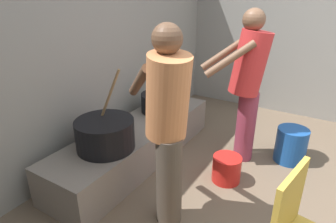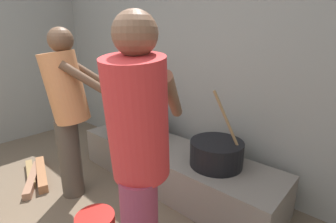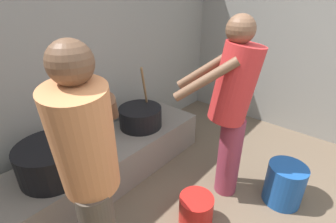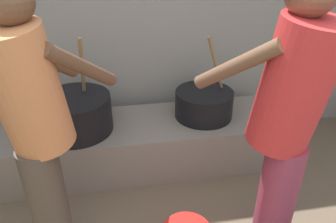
{
  "view_description": "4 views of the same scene",
  "coord_description": "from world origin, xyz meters",
  "px_view_note": "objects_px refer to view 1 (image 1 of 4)",
  "views": [
    {
      "loc": [
        -1.99,
        0.2,
        1.71
      ],
      "look_at": [
        0.06,
        1.46,
        0.68
      ],
      "focal_mm": 30.41,
      "sensor_mm": 36.0,
      "label": 1
    },
    {
      "loc": [
        1.61,
        0.2,
        1.45
      ],
      "look_at": [
        0.51,
        1.41,
        0.96
      ],
      "focal_mm": 26.49,
      "sensor_mm": 36.0,
      "label": 2
    },
    {
      "loc": [
        -0.93,
        0.2,
        1.7
      ],
      "look_at": [
        0.22,
        1.19,
        0.94
      ],
      "focal_mm": 25.83,
      "sensor_mm": 36.0,
      "label": 3
    },
    {
      "loc": [
        -0.04,
        -0.23,
        1.64
      ],
      "look_at": [
        0.21,
        1.22,
        0.84
      ],
      "focal_mm": 33.86,
      "sensor_mm": 36.0,
      "label": 4
    }
  ],
  "objects_px": {
    "cook_in_orange_shirt": "(168,119)",
    "cooking_pot_secondary": "(160,102)",
    "bucket_red_plastic": "(227,169)",
    "cooking_pot_main": "(105,134)",
    "bucket_blue_plastic": "(291,145)",
    "cook_in_red_shirt": "(248,80)"
  },
  "relations": [
    {
      "from": "cook_in_red_shirt",
      "to": "bucket_red_plastic",
      "type": "height_order",
      "value": "cook_in_red_shirt"
    },
    {
      "from": "cooking_pot_main",
      "to": "bucket_blue_plastic",
      "type": "relative_size",
      "value": 1.92
    },
    {
      "from": "cooking_pot_secondary",
      "to": "bucket_red_plastic",
      "type": "xyz_separation_m",
      "value": [
        -0.36,
        -0.99,
        -0.37
      ]
    },
    {
      "from": "bucket_red_plastic",
      "to": "cook_in_red_shirt",
      "type": "bearing_deg",
      "value": 2.67
    },
    {
      "from": "cook_in_orange_shirt",
      "to": "cooking_pot_secondary",
      "type": "bearing_deg",
      "value": 35.36
    },
    {
      "from": "cooking_pot_main",
      "to": "bucket_blue_plastic",
      "type": "distance_m",
      "value": 1.95
    },
    {
      "from": "cooking_pot_main",
      "to": "cook_in_orange_shirt",
      "type": "distance_m",
      "value": 0.79
    },
    {
      "from": "cooking_pot_secondary",
      "to": "bucket_blue_plastic",
      "type": "height_order",
      "value": "cooking_pot_secondary"
    },
    {
      "from": "cooking_pot_main",
      "to": "cook_in_orange_shirt",
      "type": "relative_size",
      "value": 0.47
    },
    {
      "from": "cooking_pot_main",
      "to": "cooking_pot_secondary",
      "type": "xyz_separation_m",
      "value": [
        0.98,
        0.05,
        -0.03
      ]
    },
    {
      "from": "cooking_pot_main",
      "to": "cooking_pot_secondary",
      "type": "relative_size",
      "value": 1.08
    },
    {
      "from": "cooking_pot_secondary",
      "to": "cook_in_red_shirt",
      "type": "distance_m",
      "value": 1.05
    },
    {
      "from": "cook_in_red_shirt",
      "to": "bucket_blue_plastic",
      "type": "bearing_deg",
      "value": -64.97
    },
    {
      "from": "cook_in_orange_shirt",
      "to": "bucket_blue_plastic",
      "type": "relative_size",
      "value": 4.05
    },
    {
      "from": "bucket_blue_plastic",
      "to": "cooking_pot_main",
      "type": "bearing_deg",
      "value": 133.28
    },
    {
      "from": "cooking_pot_main",
      "to": "cook_in_red_shirt",
      "type": "height_order",
      "value": "cook_in_red_shirt"
    },
    {
      "from": "cook_in_orange_shirt",
      "to": "bucket_red_plastic",
      "type": "distance_m",
      "value": 1.05
    },
    {
      "from": "cooking_pot_secondary",
      "to": "cook_in_orange_shirt",
      "type": "xyz_separation_m",
      "value": [
        -1.06,
        -0.75,
        0.37
      ]
    },
    {
      "from": "cooking_pot_secondary",
      "to": "cook_in_orange_shirt",
      "type": "bearing_deg",
      "value": -144.64
    },
    {
      "from": "cooking_pot_secondary",
      "to": "bucket_red_plastic",
      "type": "bearing_deg",
      "value": -109.9
    },
    {
      "from": "bucket_red_plastic",
      "to": "cook_in_orange_shirt",
      "type": "bearing_deg",
      "value": 161.74
    },
    {
      "from": "cook_in_orange_shirt",
      "to": "bucket_blue_plastic",
      "type": "height_order",
      "value": "cook_in_orange_shirt"
    }
  ]
}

